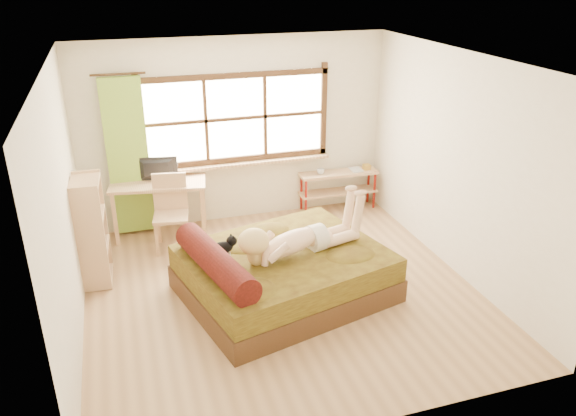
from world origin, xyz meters
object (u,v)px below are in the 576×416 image
object	(u,v)px
bed	(281,273)
pipe_shelf	(339,182)
desk	(159,189)
woman	(299,226)
chair	(171,207)
kitten	(221,247)
bookshelf	(92,231)

from	to	relation	value
bed	pipe_shelf	xyz separation A→B (m)	(1.61, 2.15, 0.15)
desk	woman	bearing A→B (deg)	-47.00
chair	bed	bearing A→B (deg)	-48.40
bed	woman	bearing A→B (deg)	-24.36
woman	chair	bearing A→B (deg)	112.02
kitten	desk	bearing A→B (deg)	90.37
desk	bookshelf	distance (m)	1.36
woman	desk	bearing A→B (deg)	109.28
bed	chair	xyz separation A→B (m)	(-1.05, 1.68, 0.27)
desk	pipe_shelf	bearing A→B (deg)	12.01
bed	bookshelf	bearing A→B (deg)	139.73
bed	bookshelf	world-z (taller)	bookshelf
kitten	bed	bearing A→B (deg)	-23.84
woman	desk	size ratio (longest dim) A/B	1.12
bed	pipe_shelf	distance (m)	2.69
chair	bookshelf	bearing A→B (deg)	-136.57
bed	chair	world-z (taller)	chair
chair	pipe_shelf	distance (m)	2.70
pipe_shelf	chair	bearing A→B (deg)	-167.52
kitten	desk	distance (m)	1.98
chair	bookshelf	xyz separation A→B (m)	(-1.00, -0.67, 0.11)
desk	chair	bearing A→B (deg)	-62.60
bookshelf	woman	bearing A→B (deg)	-22.06
pipe_shelf	bookshelf	xyz separation A→B (m)	(-3.65, -1.15, 0.22)
bed	chair	distance (m)	1.99
bed	desk	bearing A→B (deg)	105.63
woman	kitten	world-z (taller)	woman
woman	chair	world-z (taller)	woman
bed	desk	xyz separation A→B (m)	(-1.16, 2.03, 0.40)
kitten	pipe_shelf	size ratio (longest dim) A/B	0.27
woman	pipe_shelf	size ratio (longest dim) A/B	1.25
woman	chair	xyz separation A→B (m)	(-1.25, 1.71, -0.32)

